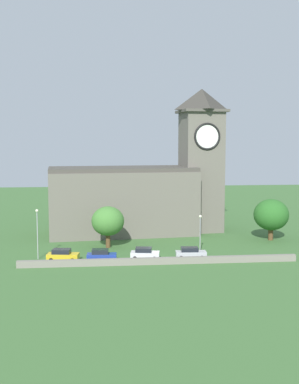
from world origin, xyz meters
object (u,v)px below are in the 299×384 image
(car_blue, at_px, (101,255))
(car_white, at_px, (145,253))
(tree_churchyard, at_px, (108,221))
(church, at_px, (144,189))
(streetlamp_west_mid, at_px, (200,227))
(car_silver, at_px, (191,253))
(car_yellow, at_px, (63,255))
(streetlamp_west_end, at_px, (37,226))
(tree_riverside_west, at_px, (271,215))

(car_blue, bearing_deg, car_white, 7.53)
(car_white, relative_size, tree_churchyard, 0.65)
(church, xyz_separation_m, streetlamp_west_mid, (7.25, -18.53, -4.19))
(church, height_order, car_silver, church)
(streetlamp_west_mid, distance_m, tree_churchyard, 15.42)
(car_yellow, bearing_deg, car_blue, -9.45)
(church, xyz_separation_m, car_blue, (-8.15, -22.06, -7.42))
(streetlamp_west_mid, height_order, tree_churchyard, tree_churchyard)
(car_white, height_order, tree_churchyard, tree_churchyard)
(car_white, relative_size, streetlamp_west_mid, 0.73)
(car_silver, xyz_separation_m, streetlamp_west_end, (-22.82, 1.80, 4.12))
(car_blue, distance_m, car_white, 6.51)
(car_blue, bearing_deg, streetlamp_west_end, 165.18)
(tree_churchyard, bearing_deg, church, 61.10)
(car_silver, distance_m, tree_churchyard, 15.41)
(streetlamp_west_mid, bearing_deg, tree_churchyard, 157.96)
(car_silver, xyz_separation_m, tree_riverside_west, (16.68, 11.90, 3.67))
(church, relative_size, car_silver, 7.36)
(church, distance_m, car_silver, 23.24)
(church, height_order, streetlamp_west_mid, church)
(church, distance_m, streetlamp_west_mid, 20.34)
(car_yellow, bearing_deg, church, 56.80)
(streetlamp_west_end, bearing_deg, tree_churchyard, 32.85)
(streetlamp_west_end, distance_m, streetlamp_west_mid, 24.88)
(car_white, bearing_deg, tree_riverside_west, 26.46)
(car_white, distance_m, streetlamp_west_mid, 9.89)
(tree_riverside_west, bearing_deg, car_white, -153.54)
(car_yellow, xyz_separation_m, streetlamp_west_mid, (21.07, 2.58, 3.27))
(tree_churchyard, xyz_separation_m, tree_riverside_west, (28.95, 3.29, 0.11))
(car_white, distance_m, car_silver, 6.92)
(streetlamp_west_end, bearing_deg, car_silver, -4.51)
(church, bearing_deg, streetlamp_west_end, -131.96)
(church, bearing_deg, car_yellow, -123.20)
(streetlamp_west_mid, bearing_deg, car_white, -163.36)
(car_yellow, height_order, streetlamp_west_end, streetlamp_west_end)
(church, bearing_deg, car_blue, -110.27)
(car_blue, bearing_deg, church, 69.73)
(church, distance_m, streetlamp_west_end, 26.52)
(car_blue, distance_m, streetlamp_west_end, 10.57)
(tree_riverside_west, bearing_deg, car_silver, -144.49)
(streetlamp_west_end, bearing_deg, car_white, -5.90)
(car_blue, relative_size, car_white, 0.97)
(car_blue, xyz_separation_m, streetlamp_west_end, (-9.44, 2.50, 4.04))
(car_blue, xyz_separation_m, car_white, (6.46, 0.85, -0.05))
(church, xyz_separation_m, car_white, (-1.69, -21.21, -7.47))
(streetlamp_west_end, xyz_separation_m, tree_churchyard, (10.55, 6.81, -0.55))
(car_silver, bearing_deg, church, 103.76)
(tree_churchyard, height_order, tree_riverside_west, tree_riverside_west)
(car_blue, distance_m, tree_churchyard, 10.00)
(streetlamp_west_end, bearing_deg, tree_riverside_west, 14.35)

